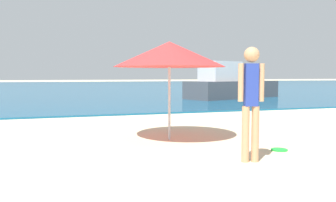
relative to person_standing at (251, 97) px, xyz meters
name	(u,v)px	position (x,y,z in m)	size (l,w,h in m)	color
water	(73,87)	(-0.62, 36.72, -0.96)	(160.00, 60.00, 0.06)	#14567F
person_standing	(251,97)	(0.00, 0.00, 0.00)	(0.39, 0.23, 1.73)	tan
frisbee	(279,150)	(0.92, 0.56, -0.97)	(0.28, 0.28, 0.03)	green
boat_near	(230,86)	(6.45, 12.84, -0.24)	(6.11, 3.85, 1.98)	#4C4C51
beach_umbrella	(169,54)	(-0.58, 2.17, 0.75)	(2.26, 2.26, 1.99)	#B7B7BC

